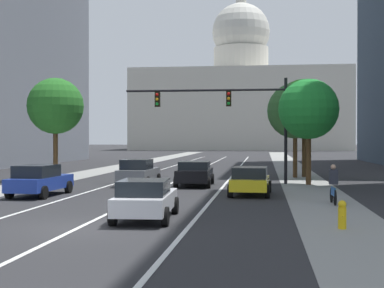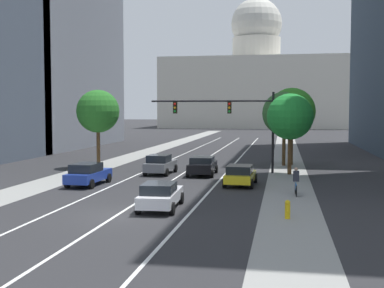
{
  "view_description": "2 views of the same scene",
  "coord_description": "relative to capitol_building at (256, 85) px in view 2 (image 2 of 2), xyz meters",
  "views": [
    {
      "loc": [
        5.82,
        -17.28,
        2.84
      ],
      "look_at": [
        1.63,
        15.45,
        2.52
      ],
      "focal_mm": 52.63,
      "sensor_mm": 36.0,
      "label": 1
    },
    {
      "loc": [
        8.01,
        -23.64,
        5.2
      ],
      "look_at": [
        -0.31,
        22.63,
        2.02
      ],
      "focal_mm": 47.61,
      "sensor_mm": 36.0,
      "label": 2
    }
  ],
  "objects": [
    {
      "name": "car_white",
      "position": [
        1.73,
        -124.66,
        -11.6
      ],
      "size": [
        2.12,
        4.52,
        1.43
      ],
      "rotation": [
        0.0,
        0.0,
        1.62
      ],
      "color": "silver",
      "rests_on": "ground"
    },
    {
      "name": "street_tree_near_right",
      "position": [
        8.77,
        -101.76,
        -7.32
      ],
      "size": [
        4.4,
        4.4,
        7.24
      ],
      "color": "#51381E",
      "rests_on": "ground"
    },
    {
      "name": "fire_hydrant",
      "position": [
        8.25,
        -125.89,
        -11.88
      ],
      "size": [
        0.26,
        0.35,
        0.91
      ],
      "color": "yellow",
      "rests_on": "ground"
    },
    {
      "name": "cyclist",
      "position": [
        8.81,
        -119.04,
        -11.49
      ],
      "size": [
        0.37,
        1.7,
        1.72
      ],
      "rotation": [
        0.0,
        0.0,
        1.6
      ],
      "color": "black",
      "rests_on": "ground"
    },
    {
      "name": "lane_stripe_right",
      "position": [
        3.44,
        -101.61,
        -12.33
      ],
      "size": [
        0.16,
        90.0,
        0.01
      ],
      "primitive_type": "cube",
      "color": "white",
      "rests_on": "ground"
    },
    {
      "name": "traffic_signal_mast",
      "position": [
        3.81,
        -108.31,
        -7.62
      ],
      "size": [
        10.29,
        0.39,
        6.63
      ],
      "color": "black",
      "rests_on": "ground"
    },
    {
      "name": "street_tree_mid_right",
      "position": [
        8.08,
        -102.48,
        -7.5
      ],
      "size": [
        4.05,
        4.05,
        6.88
      ],
      "color": "#51381E",
      "rests_on": "ground"
    },
    {
      "name": "street_tree_far_right",
      "position": [
        8.53,
        -108.88,
        -7.71
      ],
      "size": [
        3.7,
        3.7,
        6.5
      ],
      "color": "#51381E",
      "rests_on": "ground"
    },
    {
      "name": "sidewalk_right",
      "position": [
        8.43,
        -91.61,
        -12.34
      ],
      "size": [
        3.11,
        130.0,
        0.01
      ],
      "primitive_type": "cube",
      "color": "gray",
      "rests_on": "ground"
    },
    {
      "name": "street_tree_near_left",
      "position": [
        -8.25,
        -107.14,
        -7.31
      ],
      "size": [
        3.82,
        3.82,
        6.97
      ],
      "color": "#51381E",
      "rests_on": "ground"
    },
    {
      "name": "ground_plane",
      "position": [
        0.0,
        -86.61,
        -12.35
      ],
      "size": [
        400.0,
        400.0,
        0.0
      ],
      "primitive_type": "plane",
      "color": "#2B2B2D"
    },
    {
      "name": "lane_stripe_left",
      "position": [
        -3.44,
        -101.61,
        -12.33
      ],
      "size": [
        0.16,
        90.0,
        0.01
      ],
      "primitive_type": "cube",
      "color": "white",
      "rests_on": "ground"
    },
    {
      "name": "sidewalk_left",
      "position": [
        -8.43,
        -91.61,
        -12.34
      ],
      "size": [
        3.11,
        130.0,
        0.01
      ],
      "primitive_type": "cube",
      "color": "gray",
      "rests_on": "ground"
    },
    {
      "name": "car_blue",
      "position": [
        -5.16,
        -117.39,
        -11.54
      ],
      "size": [
        2.06,
        4.57,
        1.55
      ],
      "rotation": [
        0.0,
        0.0,
        1.54
      ],
      "color": "#1E389E",
      "rests_on": "ground"
    },
    {
      "name": "car_black",
      "position": [
        1.72,
        -110.59,
        -11.57
      ],
      "size": [
        2.19,
        4.58,
        1.48
      ],
      "rotation": [
        0.0,
        0.0,
        1.6
      ],
      "color": "black",
      "rests_on": "ground"
    },
    {
      "name": "car_yellow",
      "position": [
        5.15,
        -115.68,
        -11.59
      ],
      "size": [
        2.13,
        4.16,
        1.43
      ],
      "rotation": [
        0.0,
        0.0,
        1.53
      ],
      "color": "yellow",
      "rests_on": "ground"
    },
    {
      "name": "car_gray",
      "position": [
        -1.72,
        -110.58,
        -11.54
      ],
      "size": [
        2.09,
        4.26,
        1.59
      ],
      "rotation": [
        0.0,
        0.0,
        1.54
      ],
      "color": "slate",
      "rests_on": "ground"
    },
    {
      "name": "capitol_building",
      "position": [
        0.0,
        0.0,
        0.0
      ],
      "size": [
        52.84,
        26.66,
        38.44
      ],
      "color": "beige",
      "rests_on": "ground"
    },
    {
      "name": "lane_stripe_center",
      "position": [
        0.0,
        -101.61,
        -12.33
      ],
      "size": [
        0.16,
        90.0,
        0.01
      ],
      "primitive_type": "cube",
      "color": "white",
      "rests_on": "ground"
    }
  ]
}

